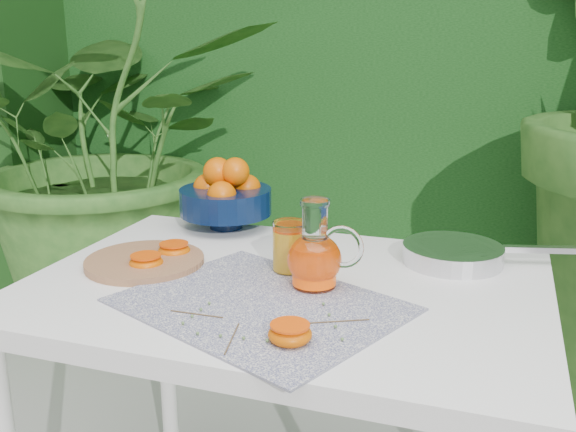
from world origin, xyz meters
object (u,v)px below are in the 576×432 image
(saute_pan, at_px, (454,253))
(fruit_bowl, at_px, (226,195))
(cutting_board, at_px, (145,262))
(juice_pitcher, at_px, (316,257))
(white_table, at_px, (285,321))

(saute_pan, bearing_deg, fruit_bowl, 171.42)
(cutting_board, height_order, fruit_bowl, fruit_bowl)
(cutting_board, height_order, juice_pitcher, juice_pitcher)
(cutting_board, height_order, saute_pan, saute_pan)
(juice_pitcher, xyz_separation_m, saute_pan, (0.24, 0.23, -0.04))
(fruit_bowl, height_order, juice_pitcher, fruit_bowl)
(white_table, height_order, saute_pan, saute_pan)
(saute_pan, bearing_deg, juice_pitcher, -135.59)
(white_table, height_order, juice_pitcher, juice_pitcher)
(fruit_bowl, bearing_deg, white_table, -49.74)
(white_table, relative_size, cutting_board, 4.03)
(fruit_bowl, height_order, saute_pan, fruit_bowl)
(white_table, distance_m, saute_pan, 0.39)
(fruit_bowl, distance_m, juice_pitcher, 0.46)
(cutting_board, bearing_deg, juice_pitcher, -1.12)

